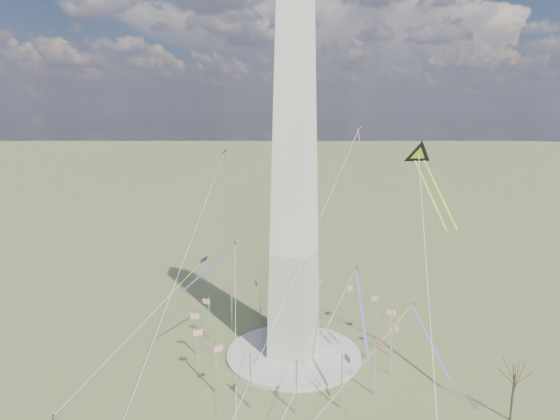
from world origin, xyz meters
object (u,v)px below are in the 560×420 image
at_px(washington_monument, 295,179).
at_px(kite_delta_black, 420,159).
at_px(person_west, 54,419).
at_px(tree_near, 515,372).

relative_size(washington_monument, kite_delta_black, 4.98).
xyz_separation_m(person_west, kite_delta_black, (65.71, 50.83, 52.73)).
bearing_deg(kite_delta_black, tree_near, 121.02).
bearing_deg(person_west, washington_monument, -108.29).
distance_m(person_west, kite_delta_black, 98.40).
bearing_deg(washington_monument, tree_near, -9.13).
xyz_separation_m(washington_monument, kite_delta_black, (29.66, 3.93, 5.73)).
relative_size(washington_monument, person_west, 52.45).
distance_m(washington_monument, tree_near, 64.90).
height_order(tree_near, kite_delta_black, kite_delta_black).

